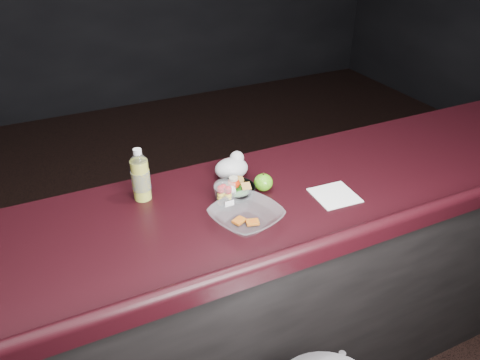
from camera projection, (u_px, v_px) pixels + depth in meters
name	position (u px, v px, depth m)	size (l,w,h in m)	color
counter	(226.00, 306.00, 2.00)	(4.06, 0.71, 1.02)	black
lemonade_bottle	(141.00, 178.00, 1.75)	(0.07, 0.07, 0.21)	gold
fruit_cup	(225.00, 194.00, 1.71)	(0.08, 0.08, 0.12)	white
green_apple	(263.00, 182.00, 1.83)	(0.07, 0.07, 0.08)	#2C7A0E
plastic_bag	(232.00, 167.00, 1.91)	(0.14, 0.11, 0.10)	silver
snack_bowl	(235.00, 191.00, 1.78)	(0.20, 0.20, 0.08)	black
takeout_bowl	(246.00, 217.00, 1.64)	(0.30, 0.30, 0.06)	silver
paper_napkin	(335.00, 195.00, 1.81)	(0.16, 0.16, 0.00)	white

